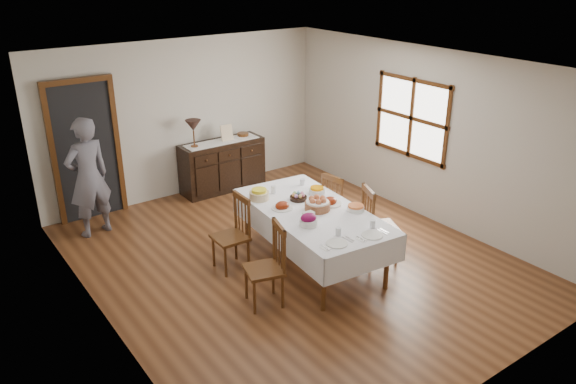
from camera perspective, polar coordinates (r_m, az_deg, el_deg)
ground at (r=7.64m, az=0.44°, el=-6.83°), size 6.00×6.00×0.00m
room_shell at (r=7.22m, az=-2.44°, el=5.60°), size 5.02×6.02×2.65m
dining_table at (r=7.22m, az=2.46°, el=-2.50°), size 1.37×2.39×0.79m
chair_left_near at (r=6.50m, az=-2.03°, el=-7.38°), size 0.51×0.51×1.00m
chair_left_far at (r=7.26m, az=-5.55°, el=-4.11°), size 0.43×0.43×0.99m
chair_right_near at (r=7.48m, az=9.02°, el=-3.22°), size 0.57×0.57×1.05m
chair_right_far at (r=8.03m, az=5.07°, el=-1.37°), size 0.46×0.46×0.99m
sideboard at (r=9.79m, az=-6.68°, el=2.70°), size 1.46×0.53×0.88m
person at (r=8.44m, az=-19.68°, el=1.77°), size 0.65×0.48×1.88m
bread_basket at (r=7.16m, az=3.01°, el=-1.28°), size 0.33×0.33×0.18m
egg_basket at (r=7.45m, az=1.06°, el=-0.52°), size 0.23×0.23×0.11m
ham_platter_a at (r=7.20m, az=-0.59°, el=-1.45°), size 0.28×0.28×0.11m
ham_platter_b at (r=7.35m, az=4.30°, el=-1.00°), size 0.31×0.31×0.11m
beet_bowl at (r=6.74m, az=2.09°, el=-2.87°), size 0.22×0.22×0.16m
carrot_bowl at (r=7.66m, az=2.96°, el=0.15°), size 0.22×0.22×0.10m
pineapple_bowl at (r=7.47m, az=-2.94°, el=-0.27°), size 0.27×0.27×0.15m
casserole_dish at (r=7.19m, az=6.90°, el=-1.62°), size 0.22×0.22×0.08m
butter_dish at (r=6.96m, az=2.10°, el=-2.33°), size 0.15×0.10×0.07m
setting_left at (r=6.42m, az=4.99°, el=-4.82°), size 0.43×0.31×0.10m
setting_right at (r=6.65m, az=8.53°, el=-3.98°), size 0.43×0.31×0.10m
glass_far_a at (r=7.66m, az=-1.48°, el=0.26°), size 0.07×0.07×0.11m
glass_far_b at (r=7.95m, az=1.49°, el=1.04°), size 0.07×0.07×0.09m
runner at (r=9.61m, az=-6.74°, el=5.11°), size 1.30×0.35×0.01m
table_lamp at (r=9.31m, az=-9.61°, el=6.60°), size 0.26×0.26×0.46m
picture_frame at (r=9.62m, az=-6.23°, el=5.99°), size 0.22×0.08×0.28m
deco_bowl at (r=9.89m, az=-4.60°, el=5.84°), size 0.20×0.20×0.06m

